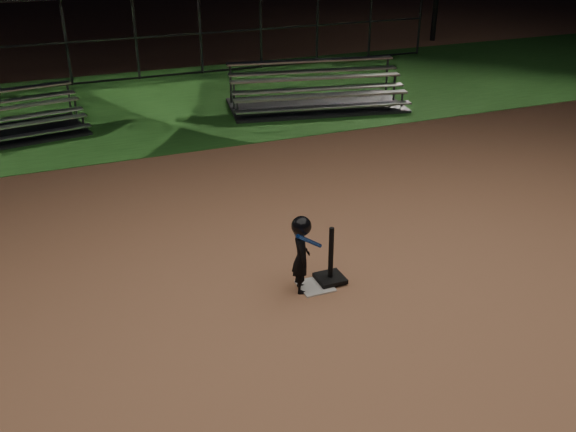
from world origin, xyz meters
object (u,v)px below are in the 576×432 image
object	(u,v)px
bleacher_right	(316,99)
batting_tee	(330,271)
home_plate	(315,286)
child_batter	(301,252)

from	to	relation	value
bleacher_right	batting_tee	bearing A→B (deg)	-102.68
batting_tee	bleacher_right	size ratio (longest dim) A/B	0.17
home_plate	batting_tee	world-z (taller)	batting_tee
home_plate	batting_tee	distance (m)	0.30
child_batter	bleacher_right	world-z (taller)	child_batter
home_plate	batting_tee	size ratio (longest dim) A/B	0.55
home_plate	bleacher_right	xyz separation A→B (m)	(3.74, 8.12, 0.22)
batting_tee	child_batter	bearing A→B (deg)	-175.14
bleacher_right	home_plate	bearing A→B (deg)	-104.03
home_plate	bleacher_right	bearing A→B (deg)	65.27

